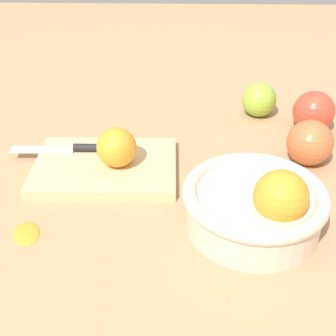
# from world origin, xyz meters

# --- Properties ---
(ground_plane) EXTENTS (2.40, 2.40, 0.00)m
(ground_plane) POSITION_xyz_m (0.00, 0.00, 0.00)
(ground_plane) COLOR tan
(bowl) EXTENTS (0.20, 0.20, 0.11)m
(bowl) POSITION_xyz_m (-0.11, 0.15, 0.04)
(bowl) COLOR beige
(bowl) RESTS_ON ground_plane
(cutting_board) EXTENTS (0.24, 0.17, 0.02)m
(cutting_board) POSITION_xyz_m (0.12, 0.01, 0.01)
(cutting_board) COLOR #DBB77F
(cutting_board) RESTS_ON ground_plane
(orange_on_board) EXTENTS (0.07, 0.07, 0.07)m
(orange_on_board) POSITION_xyz_m (0.10, 0.02, 0.05)
(orange_on_board) COLOR orange
(orange_on_board) RESTS_ON cutting_board
(knife) EXTENTS (0.16, 0.02, 0.01)m
(knife) POSITION_xyz_m (0.19, -0.02, 0.02)
(knife) COLOR silver
(knife) RESTS_ON cutting_board
(apple_mid_left) EXTENTS (0.08, 0.08, 0.08)m
(apple_mid_left) POSITION_xyz_m (-0.22, -0.02, 0.04)
(apple_mid_left) COLOR #CC6638
(apple_mid_left) RESTS_ON ground_plane
(apple_front_left) EXTENTS (0.07, 0.07, 0.07)m
(apple_front_left) POSITION_xyz_m (-0.16, -0.21, 0.03)
(apple_front_left) COLOR #8EB738
(apple_front_left) RESTS_ON ground_plane
(apple_front_left_2) EXTENTS (0.08, 0.08, 0.08)m
(apple_front_left_2) POSITION_xyz_m (-0.26, -0.14, 0.04)
(apple_front_left_2) COLOR #D6422D
(apple_front_left_2) RESTS_ON ground_plane
(citrus_peel) EXTENTS (0.05, 0.06, 0.01)m
(citrus_peel) POSITION_xyz_m (0.21, 0.17, 0.00)
(citrus_peel) COLOR orange
(citrus_peel) RESTS_ON ground_plane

